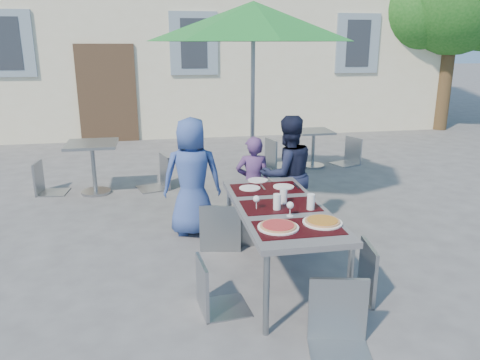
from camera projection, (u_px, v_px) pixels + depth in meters
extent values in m
plane|color=#4C4B4E|center=(276.00, 296.00, 4.26)|extent=(90.00, 90.00, 0.00)
cube|color=#412E1F|center=(107.00, 94.00, 10.63)|extent=(1.30, 0.06, 2.20)
cube|color=gray|center=(6.00, 44.00, 9.97)|extent=(1.10, 0.06, 1.40)
cube|color=#262B33|center=(6.00, 44.00, 9.95)|extent=(0.60, 0.04, 1.10)
cube|color=gray|center=(194.00, 44.00, 10.68)|extent=(1.10, 0.06, 1.40)
cube|color=#262B33|center=(194.00, 44.00, 10.66)|extent=(0.60, 0.04, 1.10)
cube|color=gray|center=(358.00, 44.00, 11.39)|extent=(1.10, 0.06, 1.40)
cube|color=#262B33|center=(358.00, 44.00, 11.38)|extent=(0.60, 0.04, 1.10)
cylinder|color=#49361F|center=(445.00, 76.00, 12.09)|extent=(0.36, 0.36, 2.80)
sphere|color=#144B14|center=(417.00, 10.00, 11.78)|extent=(2.00, 2.00, 2.00)
cube|color=#404044|center=(280.00, 209.00, 4.36)|extent=(0.80, 1.85, 0.05)
cylinder|color=gray|center=(266.00, 295.00, 3.59)|extent=(0.05, 0.05, 0.70)
cylinder|color=gray|center=(349.00, 287.00, 3.72)|extent=(0.05, 0.05, 0.70)
cylinder|color=gray|center=(229.00, 216.00, 5.23)|extent=(0.05, 0.05, 0.70)
cylinder|color=gray|center=(288.00, 212.00, 5.35)|extent=(0.05, 0.05, 0.70)
cube|color=black|center=(298.00, 228.00, 3.84)|extent=(0.70, 0.42, 0.01)
cube|color=black|center=(280.00, 206.00, 4.36)|extent=(0.70, 0.42, 0.01)
cube|color=black|center=(266.00, 188.00, 4.88)|extent=(0.70, 0.42, 0.01)
cylinder|color=white|center=(278.00, 227.00, 3.83)|extent=(0.34, 0.34, 0.01)
cylinder|color=#B17A4F|center=(278.00, 226.00, 3.82)|extent=(0.30, 0.30, 0.01)
cylinder|color=maroon|center=(278.00, 225.00, 3.82)|extent=(0.26, 0.26, 0.01)
cylinder|color=white|center=(322.00, 222.00, 3.93)|extent=(0.33, 0.33, 0.01)
cylinder|color=#B17A4F|center=(322.00, 221.00, 3.92)|extent=(0.29, 0.29, 0.01)
cylinder|color=#903809|center=(322.00, 220.00, 3.92)|extent=(0.26, 0.26, 0.01)
cylinder|color=silver|center=(277.00, 202.00, 4.24)|extent=(0.07, 0.07, 0.15)
cylinder|color=silver|center=(283.00, 196.00, 4.40)|extent=(0.07, 0.07, 0.15)
cylinder|color=silver|center=(311.00, 202.00, 4.24)|extent=(0.07, 0.07, 0.15)
cylinder|color=silver|center=(256.00, 209.00, 4.27)|extent=(0.06, 0.06, 0.00)
cylinder|color=silver|center=(256.00, 205.00, 4.26)|extent=(0.01, 0.01, 0.08)
sphere|color=silver|center=(256.00, 199.00, 4.24)|extent=(0.06, 0.06, 0.06)
cylinder|color=silver|center=(290.00, 216.00, 4.11)|extent=(0.06, 0.06, 0.00)
cylinder|color=silver|center=(290.00, 212.00, 4.10)|extent=(0.01, 0.01, 0.08)
sphere|color=silver|center=(290.00, 205.00, 4.08)|extent=(0.06, 0.06, 0.06)
cylinder|color=white|center=(250.00, 188.00, 4.86)|extent=(0.22, 0.22, 0.01)
cube|color=#9C9EA3|center=(263.00, 187.00, 4.89)|extent=(0.02, 0.18, 0.00)
cylinder|color=white|center=(284.00, 187.00, 4.91)|extent=(0.22, 0.22, 0.01)
cube|color=#9C9EA3|center=(296.00, 186.00, 4.94)|extent=(0.02, 0.18, 0.00)
cylinder|color=white|center=(258.00, 180.00, 5.14)|extent=(0.22, 0.22, 0.01)
cube|color=#9C9EA3|center=(270.00, 180.00, 5.17)|extent=(0.02, 0.18, 0.00)
imported|color=#364E94|center=(192.00, 177.00, 5.47)|extent=(0.71, 0.49, 1.41)
imported|color=#513369|center=(253.00, 183.00, 5.67)|extent=(0.46, 0.34, 1.15)
imported|color=#171B33|center=(287.00, 174.00, 5.57)|extent=(0.75, 0.51, 1.41)
cube|color=gray|center=(221.00, 204.00, 5.23)|extent=(0.53, 0.53, 0.03)
cube|color=gray|center=(220.00, 187.00, 4.95)|extent=(0.45, 0.12, 0.53)
cylinder|color=gray|center=(238.00, 218.00, 5.48)|extent=(0.02, 0.02, 0.47)
cylinder|color=gray|center=(206.00, 218.00, 5.48)|extent=(0.02, 0.02, 0.47)
cylinder|color=gray|center=(238.00, 231.00, 5.11)|extent=(0.02, 0.02, 0.47)
cylinder|color=gray|center=(203.00, 231.00, 5.11)|extent=(0.02, 0.02, 0.47)
cube|color=gray|center=(254.00, 207.00, 5.36)|extent=(0.45, 0.45, 0.03)
cube|color=gray|center=(254.00, 193.00, 5.12)|extent=(0.37, 0.11, 0.45)
cylinder|color=gray|center=(268.00, 219.00, 5.56)|extent=(0.02, 0.02, 0.39)
cylinder|color=gray|center=(241.00, 219.00, 5.58)|extent=(0.02, 0.02, 0.39)
cylinder|color=gray|center=(268.00, 229.00, 5.25)|extent=(0.02, 0.02, 0.39)
cylinder|color=gray|center=(240.00, 229.00, 5.27)|extent=(0.02, 0.02, 0.39)
cube|color=gray|center=(301.00, 206.00, 5.32)|extent=(0.45, 0.45, 0.03)
cube|color=gray|center=(305.00, 192.00, 5.07)|extent=(0.40, 0.09, 0.47)
cylinder|color=gray|center=(313.00, 219.00, 5.55)|extent=(0.02, 0.02, 0.41)
cylinder|color=gray|center=(284.00, 219.00, 5.54)|extent=(0.02, 0.02, 0.41)
cylinder|color=gray|center=(318.00, 230.00, 5.22)|extent=(0.02, 0.02, 0.41)
cylinder|color=gray|center=(288.00, 230.00, 5.21)|extent=(0.02, 0.02, 0.41)
cube|color=#90949B|center=(224.00, 264.00, 3.93)|extent=(0.44, 0.44, 0.03)
cube|color=#90949B|center=(201.00, 241.00, 3.81)|extent=(0.07, 0.40, 0.47)
cylinder|color=#90949B|center=(249.00, 294.00, 3.88)|extent=(0.02, 0.02, 0.42)
cylinder|color=#90949B|center=(238.00, 275.00, 4.19)|extent=(0.02, 0.02, 0.42)
cylinder|color=#90949B|center=(209.00, 300.00, 3.79)|extent=(0.02, 0.02, 0.42)
cylinder|color=#90949B|center=(200.00, 281.00, 4.10)|extent=(0.02, 0.02, 0.42)
cube|color=gray|center=(346.00, 251.00, 4.09)|extent=(0.49, 0.49, 0.03)
cube|color=gray|center=(372.00, 223.00, 4.02)|extent=(0.09, 0.43, 0.52)
cylinder|color=gray|center=(319.00, 266.00, 4.32)|extent=(0.02, 0.02, 0.45)
cylinder|color=gray|center=(328.00, 286.00, 3.97)|extent=(0.02, 0.02, 0.45)
cylinder|color=gray|center=(359.00, 265.00, 4.34)|extent=(0.02, 0.02, 0.45)
cylinder|color=gray|center=(372.00, 285.00, 3.98)|extent=(0.02, 0.02, 0.45)
cube|color=gray|center=(345.00, 300.00, 3.28)|extent=(0.53, 0.53, 0.03)
cube|color=gray|center=(342.00, 253.00, 3.41)|extent=(0.44, 0.13, 0.53)
cylinder|color=gray|center=(319.00, 346.00, 3.17)|extent=(0.02, 0.02, 0.47)
cylinder|color=gray|center=(376.00, 347.00, 3.16)|extent=(0.02, 0.02, 0.47)
cylinder|color=gray|center=(313.00, 315.00, 3.54)|extent=(0.02, 0.02, 0.47)
cylinder|color=gray|center=(363.00, 316.00, 3.53)|extent=(0.02, 0.02, 0.47)
cylinder|color=#9C9EA3|center=(252.00, 200.00, 6.70)|extent=(0.50, 0.50, 0.11)
cylinder|color=gray|center=(253.00, 115.00, 6.35)|extent=(0.06, 0.06, 2.53)
cone|color=#1A782A|center=(253.00, 21.00, 6.01)|extent=(2.75, 2.75, 0.50)
cylinder|color=#9C9EA3|center=(96.00, 192.00, 7.15)|extent=(0.44, 0.44, 0.04)
cylinder|color=gray|center=(94.00, 170.00, 7.06)|extent=(0.06, 0.06, 0.74)
cube|color=gray|center=(92.00, 144.00, 6.94)|extent=(0.74, 0.74, 0.04)
cube|color=gray|center=(50.00, 165.00, 7.05)|extent=(0.45, 0.45, 0.03)
cube|color=gray|center=(35.00, 149.00, 6.96)|extent=(0.07, 0.41, 0.49)
cylinder|color=gray|center=(61.00, 182.00, 6.96)|extent=(0.02, 0.02, 0.43)
cylinder|color=gray|center=(67.00, 176.00, 7.30)|extent=(0.02, 0.02, 0.43)
cylinder|color=gray|center=(36.00, 183.00, 6.93)|extent=(0.02, 0.02, 0.43)
cylinder|color=gray|center=(44.00, 176.00, 7.27)|extent=(0.02, 0.02, 0.43)
cube|color=gray|center=(151.00, 160.00, 7.25)|extent=(0.54, 0.54, 0.03)
cube|color=gray|center=(163.00, 142.00, 7.27)|extent=(0.15, 0.43, 0.52)
cylinder|color=gray|center=(137.00, 173.00, 7.40)|extent=(0.02, 0.02, 0.46)
cylinder|color=gray|center=(144.00, 179.00, 7.08)|extent=(0.02, 0.02, 0.46)
cylinder|color=gray|center=(160.00, 170.00, 7.56)|extent=(0.02, 0.02, 0.46)
cylinder|color=gray|center=(167.00, 176.00, 7.24)|extent=(0.02, 0.02, 0.46)
cylinder|color=#9C9EA3|center=(312.00, 165.00, 8.71)|extent=(0.44, 0.44, 0.04)
cylinder|color=gray|center=(313.00, 150.00, 8.63)|extent=(0.06, 0.06, 0.63)
cube|color=gray|center=(314.00, 131.00, 8.53)|extent=(0.63, 0.63, 0.04)
cube|color=#93999E|center=(281.00, 141.00, 8.63)|extent=(0.53, 0.53, 0.03)
cube|color=#93999E|center=(271.00, 128.00, 8.47)|extent=(0.13, 0.44, 0.52)
cylinder|color=#93999E|center=(295.00, 155.00, 8.60)|extent=(0.02, 0.02, 0.46)
cylinder|color=#93999E|center=(285.00, 151.00, 8.93)|extent=(0.02, 0.02, 0.46)
cylinder|color=#93999E|center=(277.00, 157.00, 8.45)|extent=(0.02, 0.02, 0.46)
cylinder|color=#93999E|center=(267.00, 153.00, 8.79)|extent=(0.02, 0.02, 0.46)
cube|color=#93989E|center=(346.00, 141.00, 8.75)|extent=(0.54, 0.54, 0.03)
cube|color=#93989E|center=(355.00, 127.00, 8.78)|extent=(0.18, 0.40, 0.50)
cylinder|color=#93989E|center=(332.00, 152.00, 8.87)|extent=(0.02, 0.02, 0.44)
cylinder|color=#93989E|center=(345.00, 156.00, 8.58)|extent=(0.02, 0.02, 0.44)
cylinder|color=#93989E|center=(346.00, 150.00, 9.05)|extent=(0.02, 0.02, 0.44)
cylinder|color=#93989E|center=(359.00, 154.00, 8.76)|extent=(0.02, 0.02, 0.44)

